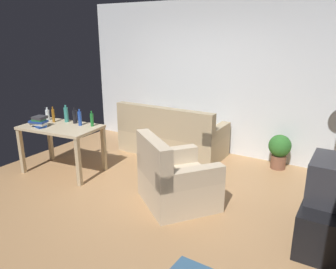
{
  "coord_description": "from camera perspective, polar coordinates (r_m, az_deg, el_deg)",
  "views": [
    {
      "loc": [
        2.4,
        -3.34,
        2.14
      ],
      "look_at": [
        0.1,
        0.5,
        0.75
      ],
      "focal_mm": 35.15,
      "sensor_mm": 36.0,
      "label": 1
    }
  ],
  "objects": [
    {
      "name": "ground_plane",
      "position": [
        4.64,
        -4.31,
        -10.4
      ],
      "size": [
        5.2,
        4.4,
        0.02
      ],
      "primitive_type": "cube",
      "color": "tan"
    },
    {
      "name": "wall_rear",
      "position": [
        6.09,
        7.54,
        9.65
      ],
      "size": [
        5.2,
        0.1,
        2.7
      ],
      "primitive_type": "cube",
      "color": "silver",
      "rests_on": "ground_plane"
    },
    {
      "name": "couch",
      "position": [
        6.0,
        0.54,
        -0.55
      ],
      "size": [
        1.89,
        0.84,
        0.92
      ],
      "rotation": [
        0.0,
        0.0,
        3.14
      ],
      "color": "tan",
      "rests_on": "ground_plane"
    },
    {
      "name": "tv_stand",
      "position": [
        3.99,
        25.49,
        -13.05
      ],
      "size": [
        0.44,
        1.1,
        0.48
      ],
      "rotation": [
        0.0,
        0.0,
        1.57
      ],
      "color": "black",
      "rests_on": "ground_plane"
    },
    {
      "name": "tv",
      "position": [
        3.79,
        26.43,
        -6.99
      ],
      "size": [
        0.41,
        0.6,
        0.44
      ],
      "rotation": [
        0.0,
        0.0,
        1.57
      ],
      "color": "#2D2D33",
      "rests_on": "tv_stand"
    },
    {
      "name": "desk",
      "position": [
        5.38,
        -18.03,
        0.3
      ],
      "size": [
        1.27,
        0.82,
        0.76
      ],
      "rotation": [
        0.0,
        0.0,
        0.11
      ],
      "color": "#C6B28E",
      "rests_on": "ground_plane"
    },
    {
      "name": "potted_plant",
      "position": [
        5.64,
        18.77,
        -2.43
      ],
      "size": [
        0.36,
        0.36,
        0.57
      ],
      "color": "brown",
      "rests_on": "ground_plane"
    },
    {
      "name": "armchair",
      "position": [
        4.27,
        1.14,
        -7.98
      ],
      "size": [
        1.23,
        1.21,
        0.92
      ],
      "rotation": [
        0.0,
        0.0,
        2.49
      ],
      "color": "beige",
      "rests_on": "ground_plane"
    },
    {
      "name": "bottle_clear",
      "position": [
        5.76,
        -20.16,
        3.25
      ],
      "size": [
        0.06,
        0.06,
        0.21
      ],
      "color": "silver",
      "rests_on": "desk"
    },
    {
      "name": "bottle_amber",
      "position": [
        5.59,
        -19.28,
        3.14
      ],
      "size": [
        0.04,
        0.04,
        0.25
      ],
      "color": "#9E6019",
      "rests_on": "desk"
    },
    {
      "name": "bottle_tall",
      "position": [
        5.53,
        -17.25,
        3.34
      ],
      "size": [
        0.07,
        0.07,
        0.28
      ],
      "color": "teal",
      "rests_on": "desk"
    },
    {
      "name": "bottle_dark",
      "position": [
        5.41,
        -15.87,
        3.05
      ],
      "size": [
        0.07,
        0.07,
        0.26
      ],
      "color": "black",
      "rests_on": "desk"
    },
    {
      "name": "bottle_blue",
      "position": [
        5.26,
        -15.05,
        2.73
      ],
      "size": [
        0.06,
        0.06,
        0.26
      ],
      "color": "#2347A3",
      "rests_on": "desk"
    },
    {
      "name": "bottle_green",
      "position": [
        5.17,
        -13.06,
        2.53
      ],
      "size": [
        0.05,
        0.05,
        0.24
      ],
      "color": "#1E722D",
      "rests_on": "desk"
    },
    {
      "name": "book_stack",
      "position": [
        5.38,
        -21.47,
        2.08
      ],
      "size": [
        0.28,
        0.22,
        0.17
      ],
      "color": "navy",
      "rests_on": "desk"
    }
  ]
}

